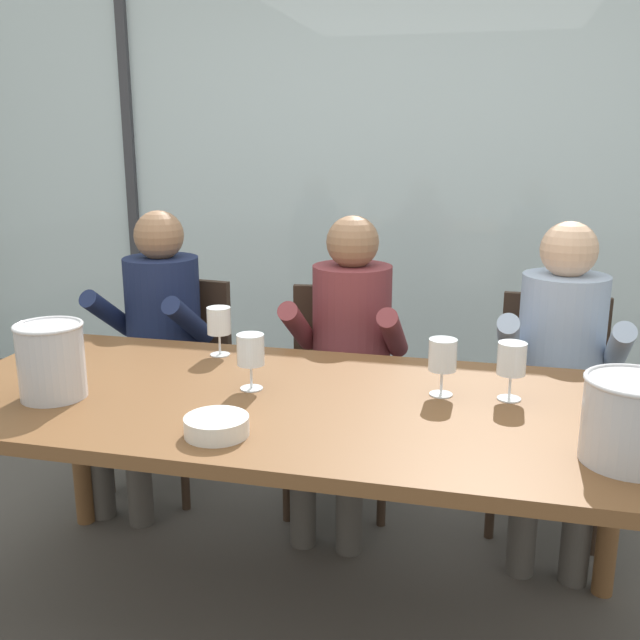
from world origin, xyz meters
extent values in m
plane|color=#4C4742|center=(0.00, 1.00, 0.00)|extent=(14.00, 14.00, 0.00)
cube|color=silver|center=(0.00, 2.21, 1.30)|extent=(7.37, 0.03, 2.60)
cube|color=#38383D|center=(-1.66, 2.19, 1.30)|extent=(0.06, 0.06, 2.60)
cube|color=#477A38|center=(0.00, 5.51, 0.85)|extent=(13.37, 2.40, 1.71)
cube|color=brown|center=(0.00, 0.00, 0.74)|extent=(2.17, 0.96, 0.04)
cylinder|color=brown|center=(-0.99, 0.38, 0.36)|extent=(0.07, 0.07, 0.72)
cylinder|color=brown|center=(0.99, 0.38, 0.36)|extent=(0.07, 0.07, 0.72)
cube|color=#332319|center=(-0.80, 0.78, 0.46)|extent=(0.49, 0.49, 0.03)
cube|color=#332319|center=(-0.77, 0.98, 0.69)|extent=(0.42, 0.09, 0.42)
cylinder|color=#332319|center=(-1.01, 0.62, 0.23)|extent=(0.04, 0.04, 0.45)
cylinder|color=#332319|center=(-0.63, 0.57, 0.23)|extent=(0.04, 0.04, 0.45)
cylinder|color=#332319|center=(-0.96, 1.00, 0.23)|extent=(0.04, 0.04, 0.45)
cylinder|color=#332319|center=(-0.58, 0.95, 0.23)|extent=(0.04, 0.04, 0.45)
cube|color=#332319|center=(-0.03, 0.80, 0.46)|extent=(0.50, 0.50, 0.03)
cube|color=#332319|center=(-0.06, 1.00, 0.69)|extent=(0.42, 0.09, 0.42)
cylinder|color=#332319|center=(-0.19, 0.59, 0.23)|extent=(0.04, 0.04, 0.45)
cylinder|color=#332319|center=(0.18, 0.64, 0.23)|extent=(0.04, 0.04, 0.45)
cylinder|color=#332319|center=(-0.25, 0.96, 0.23)|extent=(0.04, 0.04, 0.45)
cylinder|color=#332319|center=(0.13, 1.01, 0.23)|extent=(0.04, 0.04, 0.45)
cube|color=#332319|center=(0.81, 0.83, 0.46)|extent=(0.47, 0.47, 0.03)
cube|color=#332319|center=(0.82, 1.03, 0.69)|extent=(0.42, 0.06, 0.42)
cylinder|color=#332319|center=(0.60, 0.65, 0.23)|extent=(0.04, 0.04, 0.45)
cylinder|color=#332319|center=(0.98, 0.62, 0.23)|extent=(0.04, 0.04, 0.45)
cylinder|color=#332319|center=(0.63, 1.03, 0.23)|extent=(0.04, 0.04, 0.45)
cylinder|color=#332319|center=(1.01, 1.00, 0.23)|extent=(0.04, 0.04, 0.45)
cylinder|color=#192347|center=(-0.82, 0.83, 0.76)|extent=(0.34, 0.34, 0.52)
sphere|color=#936B4C|center=(-0.82, 0.83, 1.11)|extent=(0.21, 0.21, 0.21)
cube|color=#47423D|center=(-0.92, 0.64, 0.50)|extent=(0.16, 0.41, 0.13)
cube|color=#47423D|center=(-0.74, 0.62, 0.50)|extent=(0.16, 0.41, 0.13)
cylinder|color=#47423D|center=(-0.94, 0.44, 0.24)|extent=(0.10, 0.10, 0.48)
cylinder|color=#47423D|center=(-0.76, 0.42, 0.24)|extent=(0.10, 0.10, 0.48)
cylinder|color=#192347|center=(-1.02, 0.73, 0.78)|extent=(0.11, 0.33, 0.26)
cylinder|color=#192347|center=(-0.64, 0.70, 0.78)|extent=(0.11, 0.33, 0.26)
cylinder|color=brown|center=(0.02, 0.83, 0.76)|extent=(0.33, 0.33, 0.52)
sphere|color=#936B4C|center=(0.02, 0.83, 1.11)|extent=(0.21, 0.21, 0.21)
cube|color=#47423D|center=(-0.08, 0.63, 0.50)|extent=(0.14, 0.40, 0.13)
cube|color=#47423D|center=(0.10, 0.63, 0.50)|extent=(0.14, 0.40, 0.13)
cylinder|color=#47423D|center=(-0.09, 0.43, 0.24)|extent=(0.10, 0.10, 0.48)
cylinder|color=#47423D|center=(0.09, 0.43, 0.24)|extent=(0.10, 0.10, 0.48)
cylinder|color=brown|center=(-0.18, 0.72, 0.78)|extent=(0.09, 0.33, 0.26)
cylinder|color=brown|center=(0.20, 0.70, 0.78)|extent=(0.09, 0.33, 0.26)
cylinder|color=#9EB2D1|center=(0.83, 0.83, 0.76)|extent=(0.34, 0.34, 0.52)
sphere|color=#DBAD89|center=(0.83, 0.83, 1.11)|extent=(0.21, 0.21, 0.21)
cube|color=#47423D|center=(0.73, 0.64, 0.50)|extent=(0.15, 0.41, 0.13)
cube|color=#47423D|center=(0.91, 0.63, 0.50)|extent=(0.15, 0.41, 0.13)
cylinder|color=#47423D|center=(0.72, 0.44, 0.24)|extent=(0.10, 0.10, 0.48)
cylinder|color=#47423D|center=(0.89, 0.43, 0.24)|extent=(0.10, 0.10, 0.48)
cylinder|color=#9EB2D1|center=(0.63, 0.72, 0.78)|extent=(0.10, 0.33, 0.26)
cylinder|color=#9EB2D1|center=(1.01, 0.70, 0.78)|extent=(0.10, 0.33, 0.26)
cylinder|color=#B7B7BC|center=(0.90, -0.23, 0.87)|extent=(0.23, 0.23, 0.20)
torus|color=silver|center=(0.90, -0.23, 0.97)|extent=(0.24, 0.24, 0.01)
cylinder|color=#B7B7BC|center=(-0.69, -0.17, 0.87)|extent=(0.19, 0.19, 0.22)
torus|color=silver|center=(-0.69, -0.17, 0.98)|extent=(0.20, 0.20, 0.01)
cylinder|color=silver|center=(-0.11, -0.31, 0.79)|extent=(0.17, 0.17, 0.05)
cylinder|color=silver|center=(-0.36, 0.35, 0.77)|extent=(0.07, 0.07, 0.00)
cylinder|color=silver|center=(-0.36, 0.35, 0.80)|extent=(0.01, 0.01, 0.07)
cylinder|color=silver|center=(-0.36, 0.35, 0.89)|extent=(0.08, 0.08, 0.09)
cylinder|color=#E0D184|center=(-0.36, 0.35, 0.86)|extent=(0.07, 0.07, 0.04)
cylinder|color=silver|center=(-0.14, 0.04, 0.77)|extent=(0.07, 0.07, 0.00)
cylinder|color=silver|center=(-0.14, 0.04, 0.80)|extent=(0.01, 0.01, 0.07)
cylinder|color=silver|center=(-0.14, 0.04, 0.89)|extent=(0.08, 0.08, 0.09)
cylinder|color=#560C1E|center=(-0.14, 0.04, 0.86)|extent=(0.07, 0.07, 0.04)
cylinder|color=silver|center=(0.63, 0.14, 0.77)|extent=(0.07, 0.07, 0.00)
cylinder|color=silver|center=(0.63, 0.14, 0.80)|extent=(0.01, 0.01, 0.07)
cylinder|color=silver|center=(0.63, 0.14, 0.89)|extent=(0.08, 0.08, 0.09)
cylinder|color=silver|center=(0.43, 0.13, 0.77)|extent=(0.07, 0.07, 0.00)
cylinder|color=silver|center=(0.43, 0.13, 0.80)|extent=(0.01, 0.01, 0.07)
cylinder|color=silver|center=(0.43, 0.13, 0.89)|extent=(0.08, 0.08, 0.09)
camera|label=1|loc=(0.56, -1.92, 1.52)|focal=40.08mm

